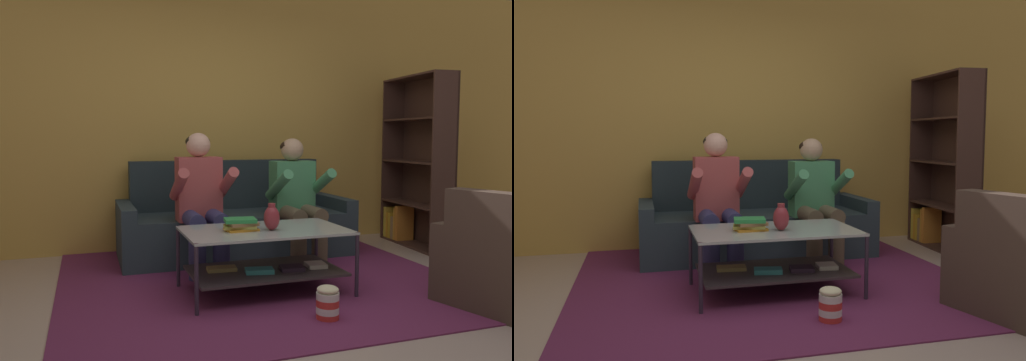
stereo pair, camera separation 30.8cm
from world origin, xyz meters
The scene contains 11 objects.
ground centered at (0.00, 0.00, 0.00)m, with size 16.80×16.80×0.00m, color #C4A99E.
back_partition centered at (0.00, 2.46, 1.45)m, with size 8.40×0.12×2.90m, color gold.
couch centered at (0.10, 1.93, 0.30)m, with size 2.21×0.85×0.92m.
person_seated_left centered at (-0.34, 1.42, 0.65)m, with size 0.50×0.58×1.19m.
person_seated_right centered at (0.54, 1.42, 0.63)m, with size 0.50×0.58×1.14m.
coffee_table centered at (-0.03, 0.68, 0.31)m, with size 1.19×0.69×0.48m.
area_rug centered at (0.03, 1.18, 0.01)m, with size 3.08×3.20×0.01m.
vase centered at (0.00, 0.63, 0.57)m, with size 0.12×0.12×0.20m.
book_stack centered at (-0.22, 0.68, 0.52)m, with size 0.26×0.21×0.09m.
bookshelf centered at (2.09, 1.75, 0.77)m, with size 0.35×0.98×1.79m.
popcorn_tub centered at (0.15, 0.02, 0.11)m, with size 0.15×0.15×0.22m.
Camera 1 is at (-1.27, -2.73, 1.14)m, focal length 35.00 mm.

